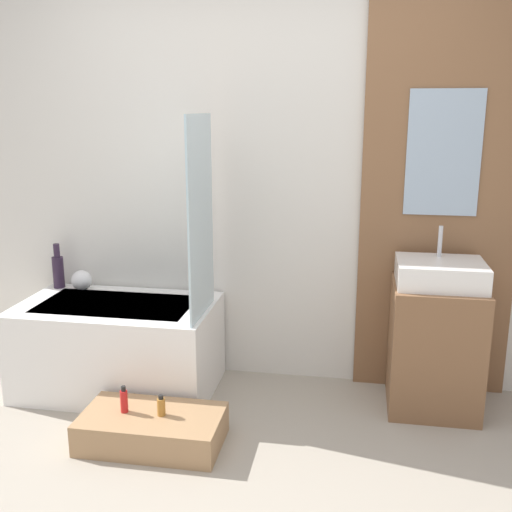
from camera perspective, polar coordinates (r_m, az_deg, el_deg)
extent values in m
cube|color=silver|center=(3.65, 0.43, 8.01)|extent=(4.20, 0.06, 2.60)
cube|color=brown|center=(3.58, 17.24, 7.27)|extent=(0.89, 0.03, 2.60)
cube|color=#9EB2C6|center=(3.55, 17.43, 9.32)|extent=(0.41, 0.01, 0.70)
cube|color=white|center=(3.76, -12.93, -8.39)|extent=(1.16, 0.68, 0.54)
cube|color=silver|center=(3.67, -13.16, -4.51)|extent=(0.91, 0.48, 0.01)
cube|color=silver|center=(3.28, -5.31, 3.67)|extent=(0.01, 0.49, 1.10)
cube|color=#A87F56|center=(3.23, -9.86, -15.90)|extent=(0.72, 0.40, 0.16)
cube|color=brown|center=(3.56, 16.65, -8.30)|extent=(0.49, 0.47, 0.73)
cube|color=white|center=(3.43, 17.15, -1.58)|extent=(0.47, 0.38, 0.13)
cylinder|color=silver|center=(3.49, 17.13, 1.34)|extent=(0.02, 0.02, 0.18)
cylinder|color=#2D1E33|center=(4.07, -18.30, -1.48)|extent=(0.07, 0.07, 0.20)
cylinder|color=#2D1E33|center=(4.03, -18.46, 0.50)|extent=(0.04, 0.04, 0.09)
sphere|color=white|center=(3.98, -16.28, -2.24)|extent=(0.13, 0.13, 0.13)
cylinder|color=red|center=(3.21, -12.45, -13.37)|extent=(0.04, 0.04, 0.12)
cylinder|color=black|center=(3.18, -12.52, -12.23)|extent=(0.02, 0.02, 0.03)
cylinder|color=#B2752D|center=(3.15, -9.01, -14.02)|extent=(0.04, 0.04, 0.09)
cylinder|color=black|center=(3.13, -9.05, -13.13)|extent=(0.03, 0.03, 0.02)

